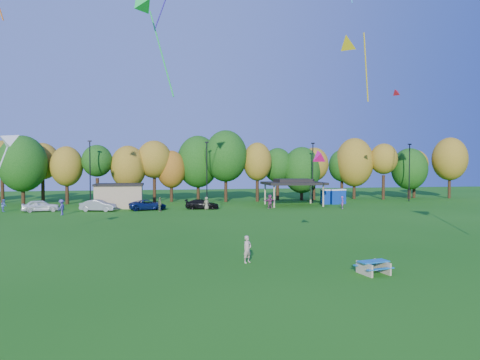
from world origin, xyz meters
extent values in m
plane|color=#19600F|center=(0.00, 0.00, 0.00)|extent=(160.00, 160.00, 0.00)
cylinder|color=black|center=(-28.03, 48.93, 2.06)|extent=(0.50, 0.50, 4.12)
ellipsoid|color=olive|center=(-28.03, 48.93, 6.86)|extent=(4.78, 4.78, 5.18)
cylinder|color=black|center=(-23.75, 44.20, 1.78)|extent=(0.50, 0.50, 3.56)
ellipsoid|color=#144C0F|center=(-23.75, 44.20, 5.94)|extent=(6.62, 6.62, 8.00)
cylinder|color=black|center=(-22.13, 48.25, 1.90)|extent=(0.50, 0.50, 3.79)
ellipsoid|color=olive|center=(-22.13, 48.25, 6.32)|extent=(4.94, 4.94, 5.58)
cylinder|color=black|center=(-18.02, 45.01, 1.67)|extent=(0.50, 0.50, 3.34)
ellipsoid|color=olive|center=(-18.02, 45.01, 5.56)|extent=(4.61, 4.61, 5.88)
cylinder|color=black|center=(-13.72, 44.85, 1.91)|extent=(0.50, 0.50, 3.82)
ellipsoid|color=#144C0F|center=(-13.72, 44.85, 6.36)|extent=(4.43, 4.43, 4.73)
cylinder|color=black|center=(-9.30, 45.50, 1.63)|extent=(0.50, 0.50, 3.25)
ellipsoid|color=olive|center=(-9.30, 45.50, 5.42)|extent=(5.33, 5.33, 6.53)
cylinder|color=black|center=(-5.45, 46.07, 1.98)|extent=(0.50, 0.50, 3.96)
ellipsoid|color=olive|center=(-5.45, 46.07, 6.61)|extent=(5.31, 5.31, 5.82)
cylinder|color=black|center=(-2.85, 46.34, 1.52)|extent=(0.50, 0.50, 3.05)
ellipsoid|color=#995914|center=(-2.85, 46.34, 5.08)|extent=(4.54, 4.54, 5.87)
cylinder|color=black|center=(1.42, 47.53, 1.89)|extent=(0.50, 0.50, 3.77)
ellipsoid|color=#144C0F|center=(1.42, 47.53, 6.29)|extent=(6.69, 6.69, 8.35)
cylinder|color=black|center=(5.46, 44.54, 2.14)|extent=(0.50, 0.50, 4.28)
ellipsoid|color=#144C0F|center=(5.46, 44.54, 7.14)|extent=(6.64, 6.64, 8.01)
cylinder|color=black|center=(10.41, 44.21, 1.88)|extent=(0.50, 0.50, 3.76)
ellipsoid|color=olive|center=(10.41, 44.21, 6.27)|extent=(4.49, 4.49, 6.02)
cylinder|color=black|center=(14.29, 46.25, 1.72)|extent=(0.50, 0.50, 3.43)
ellipsoid|color=#144C0F|center=(14.29, 46.25, 5.72)|extent=(4.77, 4.77, 5.63)
cylinder|color=black|center=(18.11, 45.40, 1.48)|extent=(0.50, 0.50, 2.95)
ellipsoid|color=#144C0F|center=(18.11, 45.40, 4.92)|extent=(6.14, 6.14, 7.54)
cylinder|color=black|center=(20.39, 45.86, 1.76)|extent=(0.50, 0.50, 3.52)
ellipsoid|color=olive|center=(20.39, 45.86, 5.87)|extent=(4.78, 4.78, 5.53)
cylinder|color=black|center=(26.06, 47.51, 1.69)|extent=(0.50, 0.50, 3.39)
ellipsoid|color=#144C0F|center=(26.06, 47.51, 5.64)|extent=(4.54, 4.54, 5.46)
cylinder|color=black|center=(27.70, 46.23, 1.86)|extent=(0.50, 0.50, 3.72)
ellipsoid|color=olive|center=(27.70, 46.23, 6.20)|extent=(6.32, 6.32, 8.24)
cylinder|color=black|center=(31.99, 44.27, 2.03)|extent=(0.50, 0.50, 4.06)
ellipsoid|color=olive|center=(31.99, 44.27, 6.77)|extent=(4.50, 4.50, 5.13)
cylinder|color=black|center=(37.07, 44.81, 1.53)|extent=(0.50, 0.50, 3.05)
ellipsoid|color=#144C0F|center=(37.07, 44.81, 5.09)|extent=(5.97, 5.97, 7.05)
cylinder|color=black|center=(38.98, 46.35, 1.78)|extent=(0.50, 0.50, 3.55)
ellipsoid|color=olive|center=(38.98, 46.35, 5.92)|extent=(4.60, 4.60, 4.99)
cylinder|color=black|center=(44.51, 44.51, 2.03)|extent=(0.50, 0.50, 4.07)
ellipsoid|color=olive|center=(44.51, 44.51, 6.78)|extent=(5.83, 5.83, 7.42)
cylinder|color=black|center=(-14.00, 40.00, 4.50)|extent=(0.16, 0.16, 9.00)
cube|color=black|center=(-14.00, 40.00, 9.00)|extent=(0.50, 0.25, 0.18)
cylinder|color=black|center=(2.00, 40.00, 4.50)|extent=(0.16, 0.16, 9.00)
cube|color=black|center=(2.00, 40.00, 9.00)|extent=(0.50, 0.25, 0.18)
cylinder|color=black|center=(18.00, 40.00, 4.50)|extent=(0.16, 0.16, 9.00)
cube|color=black|center=(18.00, 40.00, 9.00)|extent=(0.50, 0.25, 0.18)
cylinder|color=black|center=(34.00, 40.00, 4.50)|extent=(0.16, 0.16, 9.00)
cube|color=black|center=(34.00, 40.00, 9.00)|extent=(0.50, 0.25, 0.18)
cube|color=tan|center=(-10.00, 38.00, 1.50)|extent=(6.00, 4.00, 3.00)
cube|color=black|center=(-10.00, 38.00, 3.12)|extent=(6.30, 4.30, 0.25)
cylinder|color=tan|center=(10.50, 34.50, 1.50)|extent=(0.24, 0.24, 3.00)
cylinder|color=tan|center=(17.50, 34.50, 1.50)|extent=(0.24, 0.24, 3.00)
cylinder|color=tan|center=(10.50, 39.50, 1.50)|extent=(0.24, 0.24, 3.00)
cylinder|color=tan|center=(17.50, 39.50, 1.50)|extent=(0.24, 0.24, 3.00)
cube|color=black|center=(14.00, 37.00, 3.15)|extent=(8.20, 6.20, 0.35)
cube|color=black|center=(14.00, 37.00, 3.55)|extent=(5.00, 3.50, 0.45)
cube|color=#0B3195|center=(19.20, 38.01, 1.00)|extent=(1.10, 1.10, 2.00)
cube|color=silver|center=(19.20, 38.01, 2.09)|extent=(1.15, 1.15, 0.18)
cube|color=#0B3195|center=(20.50, 37.74, 1.00)|extent=(1.10, 1.10, 2.00)
cube|color=silver|center=(20.50, 37.74, 2.09)|extent=(1.15, 1.15, 0.18)
cube|color=#0B3195|center=(21.80, 38.29, 1.00)|extent=(1.10, 1.10, 2.00)
cube|color=silver|center=(21.80, 38.29, 2.09)|extent=(1.15, 1.15, 0.18)
cube|color=tan|center=(5.75, -0.61, 0.32)|extent=(0.34, 1.29, 0.64)
cube|color=tan|center=(6.89, -0.40, 0.32)|extent=(0.34, 1.29, 0.64)
cube|color=#156DB8|center=(6.32, -0.51, 0.67)|extent=(1.70, 0.95, 0.05)
cube|color=#156DB8|center=(6.42, -1.05, 0.39)|extent=(1.62, 0.51, 0.04)
cube|color=#156DB8|center=(6.22, 0.04, 0.39)|extent=(1.62, 0.51, 0.04)
imported|color=#C2A092|center=(0.32, 3.25, 0.80)|extent=(0.70, 0.64, 1.59)
imported|color=white|center=(-19.09, 34.95, 0.73)|extent=(4.58, 2.60, 1.47)
imported|color=gray|center=(-12.17, 34.06, 0.71)|extent=(4.58, 2.60, 1.43)
imported|color=navy|center=(-6.18, 34.44, 0.65)|extent=(5.03, 3.04, 1.31)
imported|color=black|center=(0.75, 34.40, 0.64)|extent=(4.60, 2.44, 1.27)
imported|color=#5267B5|center=(-23.46, 35.55, 0.78)|extent=(0.89, 0.95, 1.55)
imported|color=#657447|center=(-4.67, 32.33, 0.90)|extent=(0.77, 1.14, 1.79)
imported|color=#7C7955|center=(1.23, 33.51, 0.82)|extent=(0.94, 0.78, 1.65)
imported|color=#52489F|center=(-15.75, 30.59, 0.90)|extent=(0.92, 1.29, 1.80)
imported|color=#994891|center=(18.92, 31.35, 0.83)|extent=(0.54, 0.69, 1.65)
imported|color=#9D417B|center=(9.67, 33.59, 0.92)|extent=(1.79, 1.06, 1.83)
cone|color=red|center=(23.24, 26.06, 14.55)|extent=(1.58, 1.55, 1.28)
cone|color=#FF0E7F|center=(5.73, 5.95, 6.43)|extent=(1.14, 1.43, 1.33)
cone|color=yellow|center=(9.35, 9.48, 15.13)|extent=(2.17, 2.24, 1.82)
cylinder|color=yellow|center=(10.28, 8.30, 12.88)|extent=(1.20, 1.47, 4.73)
cone|color=green|center=(-5.94, 9.64, 17.11)|extent=(2.45, 2.47, 1.97)
cylinder|color=green|center=(-4.50, 11.17, 13.96)|extent=(1.78, 1.88, 6.61)
cylinder|color=#301C9A|center=(-4.34, 15.02, 18.72)|extent=(1.47, 0.19, 3.79)
cone|color=silver|center=(-14.33, 9.80, 7.47)|extent=(1.84, 1.71, 1.51)
cylinder|color=silver|center=(-15.11, 10.24, 6.12)|extent=(1.02, 0.64, 2.85)
camera|label=1|loc=(-4.73, -21.09, 5.73)|focal=32.00mm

